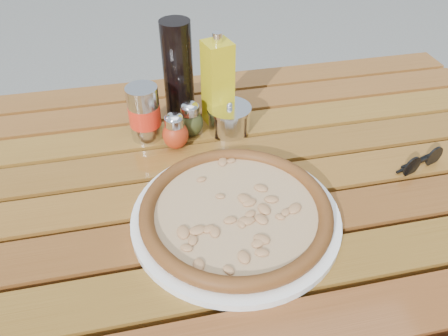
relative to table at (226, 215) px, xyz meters
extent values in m
cube|color=#391C0D|center=(0.64, 0.39, -0.32)|extent=(0.06, 0.06, 0.70)
cube|color=#3A1E0D|center=(0.00, 0.00, 0.03)|extent=(1.36, 0.86, 0.04)
cube|color=#55340F|center=(0.00, -0.20, 0.06)|extent=(1.40, 0.09, 0.03)
cube|color=#4E270D|center=(0.00, -0.10, 0.06)|extent=(1.40, 0.09, 0.03)
cube|color=#5B3410|center=(0.00, 0.00, 0.06)|extent=(1.40, 0.09, 0.03)
cube|color=#54310E|center=(0.00, 0.10, 0.06)|extent=(1.40, 0.09, 0.03)
cube|color=#5E3810|center=(0.00, 0.20, 0.06)|extent=(1.40, 0.09, 0.03)
cube|color=#582E0F|center=(0.00, 0.30, 0.06)|extent=(1.40, 0.09, 0.03)
cube|color=#562D0F|center=(0.00, 0.41, 0.06)|extent=(1.40, 0.09, 0.03)
cylinder|color=white|center=(0.00, -0.09, 0.08)|extent=(0.38, 0.38, 0.01)
cylinder|color=beige|center=(0.00, -0.09, 0.09)|extent=(0.31, 0.31, 0.01)
torus|color=black|center=(0.00, -0.09, 0.10)|extent=(0.33, 0.33, 0.03)
ellipsoid|color=red|center=(-0.08, 0.15, 0.11)|extent=(0.07, 0.07, 0.06)
cylinder|color=silver|center=(-0.08, 0.15, 0.14)|extent=(0.05, 0.05, 0.02)
ellipsoid|color=silver|center=(-0.08, 0.15, 0.15)|extent=(0.05, 0.05, 0.02)
ellipsoid|color=#3C411A|center=(-0.04, 0.18, 0.11)|extent=(0.07, 0.07, 0.06)
cylinder|color=silver|center=(-0.04, 0.18, 0.14)|extent=(0.05, 0.05, 0.02)
ellipsoid|color=silver|center=(-0.04, 0.18, 0.15)|extent=(0.04, 0.04, 0.02)
cylinder|color=black|center=(-0.05, 0.28, 0.19)|extent=(0.08, 0.08, 0.22)
cylinder|color=silver|center=(-0.13, 0.20, 0.14)|extent=(0.07, 0.07, 0.12)
cylinder|color=red|center=(-0.13, 0.20, 0.13)|extent=(0.07, 0.07, 0.04)
cube|color=gold|center=(0.03, 0.22, 0.17)|extent=(0.07, 0.07, 0.19)
cylinder|color=white|center=(0.03, 0.22, 0.28)|extent=(0.02, 0.02, 0.02)
cylinder|color=silver|center=(0.05, 0.18, 0.10)|extent=(0.12, 0.12, 0.05)
cylinder|color=silver|center=(0.05, 0.18, 0.13)|extent=(0.12, 0.12, 0.01)
sphere|color=silver|center=(0.05, 0.18, 0.14)|extent=(0.02, 0.02, 0.01)
cylinder|color=black|center=(0.36, -0.04, 0.09)|extent=(0.04, 0.02, 0.04)
cylinder|color=black|center=(0.42, -0.02, 0.09)|extent=(0.04, 0.02, 0.04)
cube|color=black|center=(0.39, -0.03, 0.10)|extent=(0.02, 0.01, 0.00)
cube|color=black|center=(0.38, -0.02, 0.08)|extent=(0.09, 0.03, 0.00)
cube|color=black|center=(0.39, -0.01, 0.08)|extent=(0.09, 0.03, 0.00)
camera|label=1|loc=(-0.13, -0.60, 0.63)|focal=35.00mm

